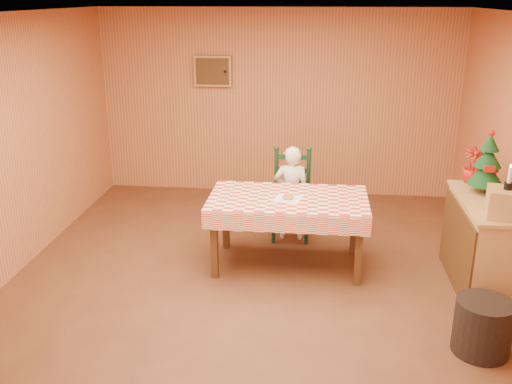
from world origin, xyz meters
TOP-DOWN VIEW (x-y plane):
  - ground at (0.00, 0.00)m, footprint 6.00×6.00m
  - cabin_walls at (-0.00, 0.53)m, footprint 5.10×6.05m
  - dining_table at (0.29, 0.59)m, footprint 1.66×0.96m
  - ladder_chair at (0.29, 1.37)m, footprint 0.44×0.40m
  - seated_child at (0.29, 1.32)m, footprint 0.41×0.27m
  - napkin at (0.29, 0.54)m, footprint 0.30×0.30m
  - donut at (0.29, 0.54)m, footprint 0.12×0.12m
  - shelf_unit at (2.20, 0.24)m, footprint 0.54×1.24m
  - crate at (2.21, -0.16)m, footprint 0.35×0.35m
  - christmas_tree at (2.21, 0.49)m, footprint 0.34×0.34m
  - flower_arrangement at (2.16, 0.79)m, footprint 0.25×0.25m
  - candle_set at (2.21, -0.16)m, footprint 0.07×0.07m
  - storage_bin at (1.95, -0.82)m, footprint 0.53×0.53m

SIDE VIEW (x-z plane):
  - ground at x=0.00m, z-range 0.00..0.00m
  - storage_bin at x=1.95m, z-range 0.00..0.46m
  - shelf_unit at x=2.20m, z-range 0.00..0.93m
  - ladder_chair at x=0.29m, z-range -0.04..1.04m
  - seated_child at x=0.29m, z-range 0.00..1.12m
  - dining_table at x=0.29m, z-range 0.30..1.07m
  - napkin at x=0.29m, z-range 0.77..0.77m
  - donut at x=0.29m, z-range 0.77..0.81m
  - crate at x=2.21m, z-range 0.93..1.18m
  - flower_arrangement at x=2.16m, z-range 0.93..1.29m
  - christmas_tree at x=2.21m, z-range 0.90..1.52m
  - candle_set at x=2.21m, z-range 1.13..1.36m
  - cabin_walls at x=0.00m, z-range 0.50..3.15m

